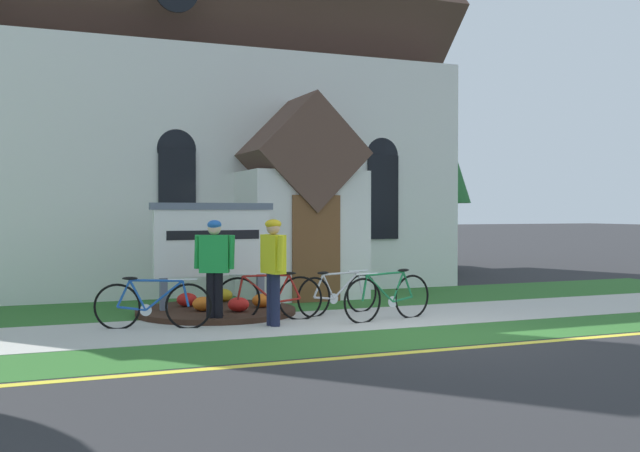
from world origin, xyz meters
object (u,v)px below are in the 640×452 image
(bicycle_black, at_px, (270,297))
(cyclist_in_green_jersey, at_px, (273,264))
(cyclist_in_orange_jersey, at_px, (214,263))
(bicycle_red, at_px, (152,305))
(bicycle_green, at_px, (338,294))
(roadside_conifer, at_px, (418,120))
(bicycle_silver, at_px, (388,297))
(church_sign, at_px, (213,242))

(bicycle_black, bearing_deg, cyclist_in_green_jersey, -103.16)
(cyclist_in_green_jersey, height_order, cyclist_in_orange_jersey, cyclist_in_green_jersey)
(bicycle_red, height_order, bicycle_green, bicycle_red)
(roadside_conifer, bearing_deg, bicycle_silver, -122.56)
(roadside_conifer, bearing_deg, cyclist_in_green_jersey, -131.56)
(bicycle_green, distance_m, cyclist_in_green_jersey, 1.79)
(cyclist_in_green_jersey, bearing_deg, bicycle_silver, -3.46)
(church_sign, bearing_deg, cyclist_in_orange_jersey, -103.38)
(bicycle_green, height_order, cyclist_in_green_jersey, cyclist_in_green_jersey)
(bicycle_silver, relative_size, cyclist_in_green_jersey, 1.05)
(bicycle_silver, xyz_separation_m, cyclist_in_orange_jersey, (-2.72, 0.69, 0.58))
(roadside_conifer, bearing_deg, cyclist_in_orange_jersey, -136.62)
(church_sign, xyz_separation_m, cyclist_in_orange_jersey, (-0.30, -1.27, -0.29))
(bicycle_silver, distance_m, cyclist_in_green_jersey, 2.03)
(church_sign, distance_m, roadside_conifer, 10.40)
(bicycle_red, distance_m, roadside_conifer, 12.47)
(bicycle_green, bearing_deg, cyclist_in_green_jersey, -150.45)
(church_sign, bearing_deg, bicycle_green, -27.77)
(bicycle_red, xyz_separation_m, cyclist_in_orange_jersey, (0.99, 0.12, 0.59))
(bicycle_silver, bearing_deg, bicycle_green, 116.76)
(bicycle_green, relative_size, roadside_conifer, 0.25)
(church_sign, height_order, bicycle_black, church_sign)
(bicycle_silver, relative_size, bicycle_red, 1.03)
(bicycle_red, distance_m, cyclist_in_orange_jersey, 1.16)
(cyclist_in_green_jersey, relative_size, roadside_conifer, 0.24)
(church_sign, bearing_deg, cyclist_in_green_jersey, -75.47)
(cyclist_in_orange_jersey, distance_m, roadside_conifer, 11.50)
(bicycle_silver, height_order, bicycle_red, bicycle_silver)
(church_sign, bearing_deg, roadside_conifer, 39.22)
(bicycle_silver, height_order, roadside_conifer, roadside_conifer)
(bicycle_black, height_order, roadside_conifer, roadside_conifer)
(church_sign, relative_size, bicycle_red, 1.32)
(bicycle_silver, height_order, cyclist_in_orange_jersey, cyclist_in_orange_jersey)
(bicycle_silver, height_order, bicycle_green, bicycle_silver)
(bicycle_green, relative_size, cyclist_in_green_jersey, 1.03)
(bicycle_green, distance_m, bicycle_black, 1.34)
(church_sign, distance_m, cyclist_in_green_jersey, 1.93)
(bicycle_red, relative_size, cyclist_in_orange_jersey, 1.03)
(church_sign, height_order, cyclist_in_orange_jersey, church_sign)
(bicycle_red, relative_size, bicycle_green, 0.99)
(church_sign, xyz_separation_m, bicycle_green, (1.94, -1.02, -0.88))
(cyclist_in_orange_jersey, height_order, roadside_conifer, roadside_conifer)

